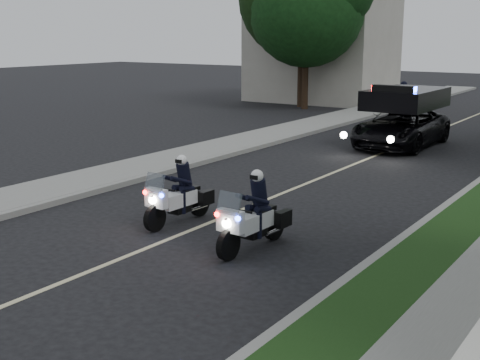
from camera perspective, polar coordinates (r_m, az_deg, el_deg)
name	(u,v)px	position (r m, az deg, el deg)	size (l,w,h in m)	color
ground	(194,229)	(14.02, -4.13, -4.37)	(120.00, 120.00, 0.00)	black
curb_left	(270,144)	(24.32, 2.65, 3.22)	(0.20, 60.00, 0.15)	gray
sidewalk_left	(245,141)	(24.90, 0.47, 3.47)	(2.00, 60.00, 0.16)	gray
building_far	(322,44)	(40.86, 7.29, 11.87)	(8.00, 6.00, 7.00)	#A8A396
lane_marking	(372,157)	(22.54, 11.61, 2.01)	(0.12, 50.00, 0.01)	#BFB78C
police_moto_left	(179,223)	(14.51, -5.40, -3.80)	(0.63, 1.81, 1.54)	white
police_moto_right	(253,249)	(12.76, 1.15, -6.11)	(0.65, 1.86, 1.58)	silver
police_suv	(400,146)	(24.91, 13.97, 2.91)	(2.38, 5.14, 2.50)	black
bicycle	(402,124)	(30.96, 14.09, 4.79)	(0.59, 1.68, 0.88)	black
cyclist	(402,124)	(30.96, 14.09, 4.79)	(0.65, 0.43, 1.80)	black
tree_left_near	(304,109)	(36.37, 5.71, 6.27)	(6.33, 6.33, 10.54)	#143C14
tree_left_far	(300,107)	(37.40, 5.34, 6.46)	(7.15, 7.15, 11.91)	black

